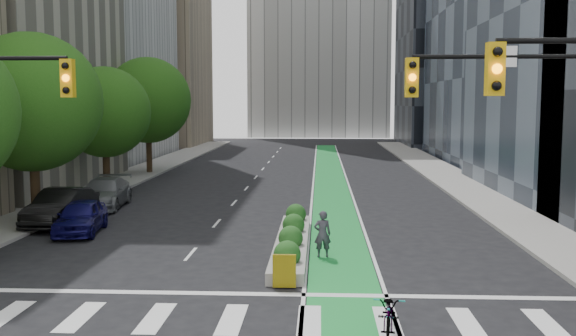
# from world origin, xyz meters

# --- Properties ---
(ground) EXTENTS (160.00, 160.00, 0.00)m
(ground) POSITION_xyz_m (0.00, 0.00, 0.00)
(ground) COLOR black
(ground) RESTS_ON ground
(sidewalk_left) EXTENTS (3.60, 90.00, 0.15)m
(sidewalk_left) POSITION_xyz_m (-11.80, 25.00, 0.07)
(sidewalk_left) COLOR gray
(sidewalk_left) RESTS_ON ground
(sidewalk_right) EXTENTS (3.60, 90.00, 0.15)m
(sidewalk_right) POSITION_xyz_m (11.80, 25.00, 0.07)
(sidewalk_right) COLOR gray
(sidewalk_right) RESTS_ON ground
(bike_lane_paint) EXTENTS (2.20, 70.00, 0.01)m
(bike_lane_paint) POSITION_xyz_m (3.00, 30.00, 0.01)
(bike_lane_paint) COLOR #198B36
(bike_lane_paint) RESTS_ON ground
(building_tan_far) EXTENTS (14.00, 16.00, 26.00)m
(building_tan_far) POSITION_xyz_m (-20.00, 66.00, 13.00)
(building_tan_far) COLOR tan
(building_tan_far) RESTS_ON ground
(building_dark_end) EXTENTS (14.00, 18.00, 28.00)m
(building_dark_end) POSITION_xyz_m (20.00, 68.00, 14.00)
(building_dark_end) COLOR black
(building_dark_end) RESTS_ON ground
(tree_mid) EXTENTS (6.40, 6.40, 8.78)m
(tree_mid) POSITION_xyz_m (-11.00, 12.00, 5.57)
(tree_mid) COLOR black
(tree_mid) RESTS_ON ground
(tree_midfar) EXTENTS (5.60, 5.60, 7.76)m
(tree_midfar) POSITION_xyz_m (-11.00, 22.00, 4.95)
(tree_midfar) COLOR black
(tree_midfar) RESTS_ON ground
(tree_far) EXTENTS (6.60, 6.60, 9.00)m
(tree_far) POSITION_xyz_m (-11.00, 32.00, 5.69)
(tree_far) COLOR black
(tree_far) RESTS_ON ground
(signal_right) EXTENTS (5.82, 0.51, 7.20)m
(signal_right) POSITION_xyz_m (8.67, 0.47, 4.80)
(signal_right) COLOR black
(signal_right) RESTS_ON ground
(median_planter) EXTENTS (1.20, 10.26, 1.10)m
(median_planter) POSITION_xyz_m (1.20, 7.04, 0.37)
(median_planter) COLOR gray
(median_planter) RESTS_ON ground
(bicycle) EXTENTS (0.97, 2.15, 1.09)m
(bicycle) POSITION_xyz_m (3.93, -2.00, 0.55)
(bicycle) COLOR gray
(bicycle) RESTS_ON ground
(cyclist) EXTENTS (0.67, 0.49, 1.71)m
(cyclist) POSITION_xyz_m (2.36, 5.78, 0.85)
(cyclist) COLOR #3A3641
(cyclist) RESTS_ON ground
(parked_car_left_near) EXTENTS (2.20, 4.39, 1.44)m
(parked_car_left_near) POSITION_xyz_m (-7.93, 9.51, 0.72)
(parked_car_left_near) COLOR #0F0C4C
(parked_car_left_near) RESTS_ON ground
(parked_car_left_mid) EXTENTS (1.87, 5.07, 1.66)m
(parked_car_left_mid) POSITION_xyz_m (-9.50, 11.27, 0.83)
(parked_car_left_mid) COLOR black
(parked_car_left_mid) RESTS_ON ground
(parked_car_left_far) EXTENTS (2.61, 5.52, 1.56)m
(parked_car_left_far) POSITION_xyz_m (-9.18, 16.14, 0.78)
(parked_car_left_far) COLOR #595C5E
(parked_car_left_far) RESTS_ON ground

